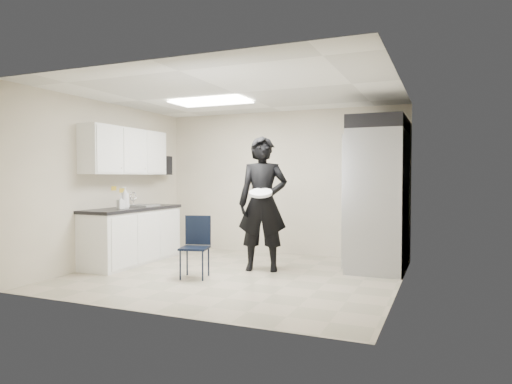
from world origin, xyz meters
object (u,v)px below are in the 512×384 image
at_px(man_tuxedo, 263,204).
at_px(lower_counter, 133,237).
at_px(commercial_fridge, 379,200).
at_px(folding_chair, 195,248).

bearing_deg(man_tuxedo, lower_counter, 171.54).
height_order(lower_counter, commercial_fridge, commercial_fridge).
distance_m(lower_counter, folding_chair, 1.63).
height_order(folding_chair, man_tuxedo, man_tuxedo).
bearing_deg(folding_chair, commercial_fridge, 22.32).
height_order(lower_counter, man_tuxedo, man_tuxedo).
bearing_deg(man_tuxedo, commercial_fridge, 11.88).
distance_m(folding_chair, man_tuxedo, 1.24).
xyz_separation_m(folding_chair, man_tuxedo, (0.68, 0.85, 0.59)).
xyz_separation_m(lower_counter, commercial_fridge, (3.78, 1.07, 0.62)).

